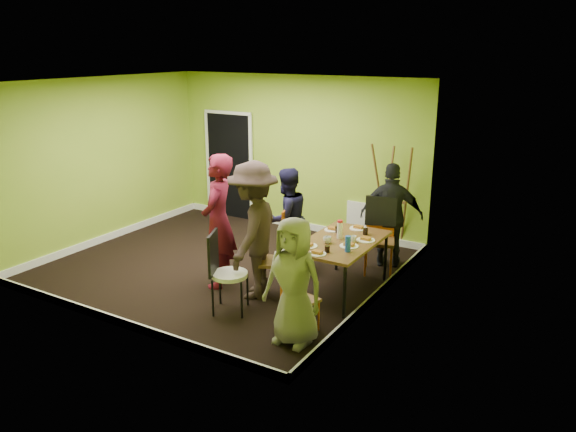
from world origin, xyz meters
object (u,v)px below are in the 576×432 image
at_px(dining_table, 341,244).
at_px(chair_back_end, 380,219).
at_px(chair_left_near, 269,255).
at_px(person_left_near, 253,230).
at_px(orange_bottle, 339,232).
at_px(person_front_end, 294,282).
at_px(chair_bentwood, 224,268).
at_px(thermos, 340,230).
at_px(blue_bottle, 348,244).
at_px(person_standing, 218,221).
at_px(person_back_end, 391,215).
at_px(chair_front_end, 297,296).
at_px(easel, 391,199).
at_px(person_left_far, 286,219).
at_px(chair_left_far, 293,237).

relative_size(dining_table, chair_back_end, 1.34).
xyz_separation_m(chair_left_near, person_left_near, (-0.16, -0.12, 0.35)).
distance_m(chair_left_near, orange_bottle, 1.05).
bearing_deg(chair_left_near, person_left_near, -73.40).
relative_size(person_left_near, person_front_end, 1.24).
distance_m(chair_bentwood, thermos, 1.69).
bearing_deg(blue_bottle, orange_bottle, 125.19).
distance_m(chair_back_end, orange_bottle, 0.92).
relative_size(chair_left_near, person_left_near, 0.56).
height_order(blue_bottle, person_standing, person_standing).
height_order(person_standing, person_left_near, person_standing).
distance_m(orange_bottle, person_back_end, 1.13).
height_order(dining_table, chair_front_end, chair_front_end).
bearing_deg(blue_bottle, dining_table, 126.96).
height_order(chair_back_end, person_left_near, person_left_near).
xyz_separation_m(chair_left_near, chair_front_end, (0.87, -0.75, -0.10)).
height_order(easel, person_back_end, easel).
height_order(chair_back_end, person_left_far, person_left_far).
bearing_deg(chair_bentwood, person_left_near, 150.75).
height_order(chair_front_end, easel, easel).
bearing_deg(person_left_far, person_standing, -1.86).
bearing_deg(person_standing, orange_bottle, 102.14).
height_order(chair_left_far, person_standing, person_standing).
relative_size(person_left_far, person_front_end, 1.04).
bearing_deg(dining_table, thermos, 127.37).
relative_size(thermos, person_standing, 0.12).
height_order(thermos, person_standing, person_standing).
distance_m(chair_back_end, person_left_far, 1.41).
bearing_deg(orange_bottle, chair_left_far, 173.36).
bearing_deg(thermos, person_standing, -154.64).
distance_m(chair_left_far, thermos, 0.96).
bearing_deg(person_standing, dining_table, 93.54).
distance_m(chair_bentwood, blue_bottle, 1.61).
height_order(chair_front_end, person_back_end, person_back_end).
height_order(chair_back_end, person_back_end, person_back_end).
height_order(chair_left_far, chair_front_end, chair_left_far).
height_order(easel, person_left_far, easel).
xyz_separation_m(easel, person_left_far, (-1.07, -1.55, -0.10)).
bearing_deg(blue_bottle, easel, 97.25).
height_order(chair_back_end, thermos, chair_back_end).
bearing_deg(person_left_far, person_back_end, 144.88).
relative_size(dining_table, chair_front_end, 1.75).
height_order(dining_table, chair_bentwood, chair_bentwood).
xyz_separation_m(orange_bottle, person_front_end, (0.28, -1.73, -0.04)).
bearing_deg(easel, chair_front_end, -88.14).
bearing_deg(orange_bottle, chair_left_near, -130.12).
bearing_deg(chair_bentwood, orange_bottle, 126.10).
bearing_deg(chair_left_near, blue_bottle, 81.41).
xyz_separation_m(chair_left_far, person_standing, (-0.64, -0.95, 0.40)).
height_order(chair_left_far, person_left_near, person_left_near).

